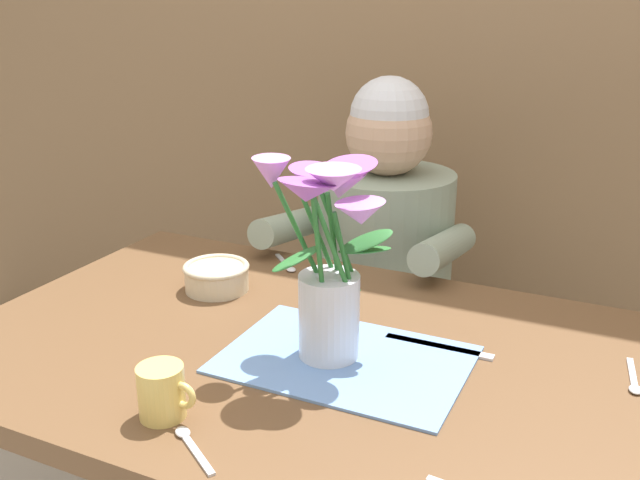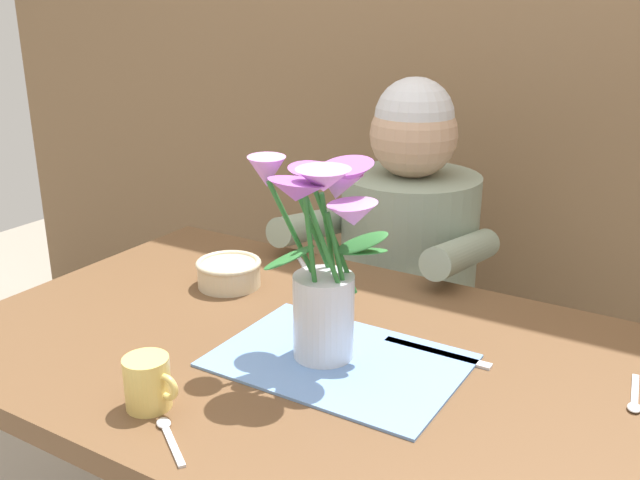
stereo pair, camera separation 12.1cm
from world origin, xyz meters
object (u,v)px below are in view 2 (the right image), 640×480
coffee_cup (148,383)px  dinner_knife (437,353)px  ceramic_bowl (229,272)px  seated_person (406,303)px  flower_vase (323,250)px

coffee_cup → dinner_knife: bearing=51.1°
dinner_knife → ceramic_bowl: bearing=173.6°
seated_person → ceramic_bowl: (-0.19, -0.47, 0.21)m
coffee_cup → flower_vase: bearing=61.8°
seated_person → coffee_cup: size_ratio=12.20×
ceramic_bowl → seated_person: bearing=67.9°
flower_vase → ceramic_bowl: flower_vase is taller
ceramic_bowl → coffee_cup: coffee_cup is taller
seated_person → dinner_knife: bearing=-63.0°
ceramic_bowl → flower_vase: bearing=-26.3°
dinner_knife → coffee_cup: (-0.30, -0.37, 0.04)m
ceramic_bowl → coffee_cup: bearing=-66.3°
seated_person → ceramic_bowl: 0.55m
flower_vase → dinner_knife: size_ratio=1.80×
ceramic_bowl → coffee_cup: 0.46m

